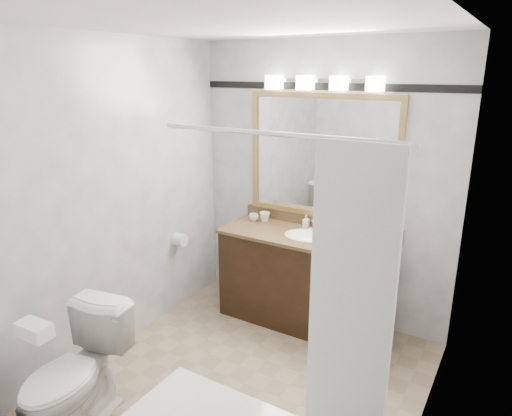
% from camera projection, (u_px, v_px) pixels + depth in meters
% --- Properties ---
extents(room, '(2.42, 2.62, 2.52)m').
position_uv_depth(room, '(243.00, 225.00, 3.02)').
color(room, gray).
rests_on(room, ground).
extents(vanity, '(1.53, 0.58, 0.97)m').
position_uv_depth(vanity, '(305.00, 278.00, 4.09)').
color(vanity, black).
rests_on(vanity, ground).
extents(mirror, '(1.40, 0.04, 1.10)m').
position_uv_depth(mirror, '(322.00, 157.00, 4.00)').
color(mirror, '#A7844B').
rests_on(mirror, room).
extents(vanity_light_bar, '(1.02, 0.14, 0.12)m').
position_uv_depth(vanity_light_bar, '(322.00, 83.00, 3.77)').
color(vanity_light_bar, silver).
rests_on(vanity_light_bar, room).
extents(accent_stripe, '(2.40, 0.01, 0.06)m').
position_uv_depth(accent_stripe, '(325.00, 86.00, 3.84)').
color(accent_stripe, black).
rests_on(accent_stripe, room).
extents(tp_roll, '(0.11, 0.12, 0.12)m').
position_uv_depth(tp_roll, '(180.00, 240.00, 4.29)').
color(tp_roll, white).
rests_on(tp_roll, room).
extents(toilet, '(0.57, 0.84, 0.79)m').
position_uv_depth(toilet, '(73.00, 376.00, 2.86)').
color(toilet, white).
rests_on(toilet, ground).
extents(tissue_box, '(0.21, 0.12, 0.08)m').
position_uv_depth(tissue_box, '(34.00, 330.00, 2.57)').
color(tissue_box, white).
rests_on(tissue_box, toilet).
extents(coffee_maker, '(0.19, 0.24, 0.37)m').
position_uv_depth(coffee_maker, '(359.00, 222.00, 3.71)').
color(coffee_maker, black).
rests_on(coffee_maker, vanity).
extents(cup_left, '(0.11, 0.11, 0.07)m').
position_uv_depth(cup_left, '(254.00, 217.00, 4.35)').
color(cup_left, white).
rests_on(cup_left, vanity).
extents(cup_right, '(0.10, 0.10, 0.09)m').
position_uv_depth(cup_right, '(265.00, 217.00, 4.33)').
color(cup_right, white).
rests_on(cup_right, vanity).
extents(soap_bottle_a, '(0.05, 0.05, 0.11)m').
position_uv_depth(soap_bottle_a, '(306.00, 221.00, 4.17)').
color(soap_bottle_a, white).
rests_on(soap_bottle_a, vanity).
extents(soap_bottle_b, '(0.09, 0.09, 0.09)m').
position_uv_depth(soap_bottle_b, '(334.00, 229.00, 3.99)').
color(soap_bottle_b, white).
rests_on(soap_bottle_b, vanity).
extents(soap_bar, '(0.09, 0.06, 0.02)m').
position_uv_depth(soap_bar, '(313.00, 230.00, 4.06)').
color(soap_bar, beige).
rests_on(soap_bar, vanity).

